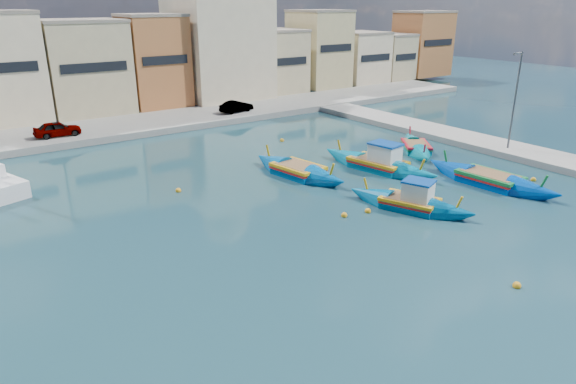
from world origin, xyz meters
name	(u,v)px	position (x,y,z in m)	size (l,w,h in m)	color
ground	(418,233)	(0.00, 0.00, 0.00)	(160.00, 160.00, 0.00)	#123138
north_quay	(171,121)	(0.00, 32.00, 0.30)	(80.00, 8.00, 0.60)	gray
north_townhouses	(196,62)	(6.68, 39.36, 5.00)	(83.20, 7.87, 10.19)	#C2B186
church_block	(218,30)	(10.00, 40.00, 8.41)	(10.00, 10.00, 19.10)	beige
quay_street_lamp	(515,100)	(17.44, 6.00, 4.34)	(1.18, 0.16, 8.00)	#595B60
parked_cars	(69,128)	(-10.09, 30.50, 1.21)	(33.37, 1.83, 1.30)	#4C1919
luzzu_turquoise_cabin	(378,165)	(6.08, 9.07, 0.39)	(3.91, 10.24, 3.22)	#00779E
luzzu_blue_cabin	(410,203)	(2.19, 2.55, 0.34)	(4.69, 8.13, 2.82)	#006197
luzzu_cyan_mid	(416,148)	(12.21, 10.85, 0.25)	(6.42, 7.56, 2.39)	#00889D
luzzu_green	(298,172)	(0.53, 11.36, 0.30)	(3.52, 9.03, 2.77)	#00569E
luzzu_blue_south	(489,180)	(9.78, 2.39, 0.30)	(2.87, 9.97, 2.84)	#0044AC
mooring_buoys	(359,195)	(1.25, 5.90, 0.08)	(21.01, 26.31, 0.36)	#FFA91A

